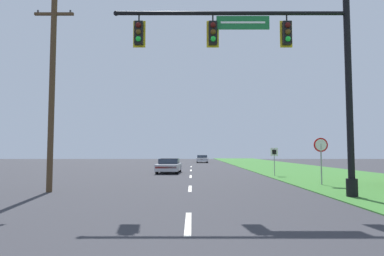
{
  "coord_description": "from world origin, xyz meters",
  "views": [
    {
      "loc": [
        0.1,
        -2.81,
        1.81
      ],
      "look_at": [
        0.0,
        22.8,
        3.57
      ],
      "focal_mm": 32.0,
      "sensor_mm": 36.0,
      "label": 1
    }
  ],
  "objects_px": {
    "far_car": "(203,159)",
    "stop_sign": "(322,150)",
    "utility_pole_near": "(53,88)",
    "signal_mast": "(286,67)",
    "route_sign_post": "(276,155)",
    "car_ahead": "(170,166)"
  },
  "relations": [
    {
      "from": "far_car",
      "to": "stop_sign",
      "type": "height_order",
      "value": "stop_sign"
    },
    {
      "from": "signal_mast",
      "to": "far_car",
      "type": "height_order",
      "value": "signal_mast"
    },
    {
      "from": "route_sign_post",
      "to": "signal_mast",
      "type": "bearing_deg",
      "value": -101.32
    },
    {
      "from": "signal_mast",
      "to": "car_ahead",
      "type": "xyz_separation_m",
      "value": [
        -5.67,
        15.31,
        -4.61
      ]
    },
    {
      "from": "route_sign_post",
      "to": "utility_pole_near",
      "type": "xyz_separation_m",
      "value": [
        -12.45,
        -9.91,
        3.15
      ]
    },
    {
      "from": "route_sign_post",
      "to": "stop_sign",
      "type": "bearing_deg",
      "value": -82.89
    },
    {
      "from": "stop_sign",
      "to": "utility_pole_near",
      "type": "bearing_deg",
      "value": -167.23
    },
    {
      "from": "stop_sign",
      "to": "utility_pole_near",
      "type": "xyz_separation_m",
      "value": [
        -13.31,
        -3.02,
        2.82
      ]
    },
    {
      "from": "far_car",
      "to": "utility_pole_near",
      "type": "relative_size",
      "value": 0.49
    },
    {
      "from": "car_ahead",
      "to": "utility_pole_near",
      "type": "height_order",
      "value": "utility_pole_near"
    },
    {
      "from": "route_sign_post",
      "to": "far_car",
      "type": "bearing_deg",
      "value": 98.28
    },
    {
      "from": "far_car",
      "to": "route_sign_post",
      "type": "height_order",
      "value": "route_sign_post"
    },
    {
      "from": "signal_mast",
      "to": "far_car",
      "type": "distance_m",
      "value": 42.52
    },
    {
      "from": "signal_mast",
      "to": "stop_sign",
      "type": "height_order",
      "value": "signal_mast"
    },
    {
      "from": "utility_pole_near",
      "to": "route_sign_post",
      "type": "bearing_deg",
      "value": 38.51
    },
    {
      "from": "car_ahead",
      "to": "route_sign_post",
      "type": "height_order",
      "value": "route_sign_post"
    },
    {
      "from": "signal_mast",
      "to": "car_ahead",
      "type": "relative_size",
      "value": 2.26
    },
    {
      "from": "car_ahead",
      "to": "far_car",
      "type": "relative_size",
      "value": 0.98
    },
    {
      "from": "utility_pole_near",
      "to": "stop_sign",
      "type": "bearing_deg",
      "value": 12.77
    },
    {
      "from": "route_sign_post",
      "to": "car_ahead",
      "type": "bearing_deg",
      "value": 155.88
    },
    {
      "from": "car_ahead",
      "to": "stop_sign",
      "type": "xyz_separation_m",
      "value": [
        8.88,
        -10.48,
        1.26
      ]
    },
    {
      "from": "car_ahead",
      "to": "utility_pole_near",
      "type": "bearing_deg",
      "value": -108.19
    }
  ]
}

